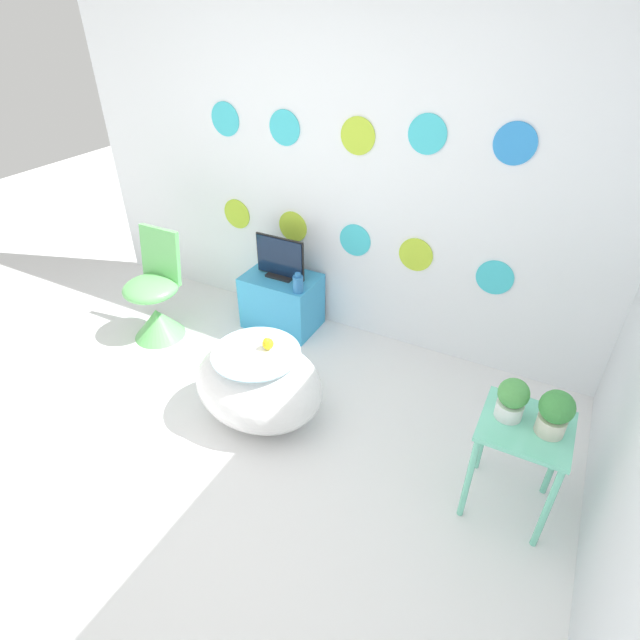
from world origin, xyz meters
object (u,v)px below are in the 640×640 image
at_px(potted_plant_left, 512,399).
at_px(potted_plant_right, 555,412).
at_px(bathtub, 259,384).
at_px(chair, 156,305).
at_px(tv, 280,260).
at_px(vase, 298,284).

height_order(potted_plant_left, potted_plant_right, potted_plant_right).
bearing_deg(potted_plant_left, bathtub, -177.07).
height_order(bathtub, chair, chair).
distance_m(chair, tv, 1.01).
distance_m(vase, potted_plant_right, 1.95).
bearing_deg(potted_plant_right, chair, 173.25).
relative_size(bathtub, potted_plant_left, 3.79).
xyz_separation_m(tv, potted_plant_right, (2.01, -0.90, 0.12)).
bearing_deg(tv, bathtub, -66.17).
distance_m(bathtub, potted_plant_left, 1.47).
bearing_deg(vase, tv, 150.07).
xyz_separation_m(bathtub, potted_plant_left, (1.40, 0.07, 0.43)).
bearing_deg(vase, bathtub, -76.86).
bearing_deg(tv, vase, -29.93).
xyz_separation_m(tv, potted_plant_left, (1.82, -0.88, 0.11)).
height_order(vase, potted_plant_left, potted_plant_left).
bearing_deg(bathtub, chair, 162.18).
xyz_separation_m(tv, vase, (0.23, -0.13, -0.08)).
height_order(tv, vase, tv).
bearing_deg(bathtub, potted_plant_left, 2.93).
height_order(bathtub, vase, vase).
distance_m(tv, potted_plant_left, 2.03).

